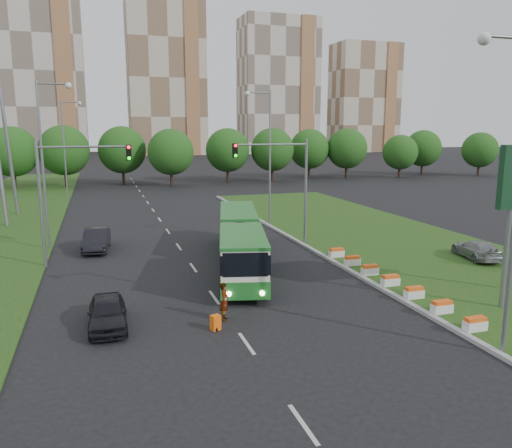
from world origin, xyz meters
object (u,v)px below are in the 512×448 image
object	(u,v)px
articulated_bus	(237,240)
car_left_near	(107,312)
traffic_mast_median	(286,175)
car_left_far	(96,240)
car_median	(476,249)
pedestrian	(225,302)
traffic_mast_left	(67,183)
shopping_trolley	(216,323)

from	to	relation	value
articulated_bus	car_left_near	size ratio (longest dim) A/B	3.91
traffic_mast_median	car_left_near	xyz separation A→B (m)	(-13.19, -12.49, -4.65)
articulated_bus	car_left_far	world-z (taller)	articulated_bus
articulated_bus	car_left_far	size ratio (longest dim) A/B	3.38
traffic_mast_median	car_left_near	size ratio (longest dim) A/B	1.95
articulated_bus	car_median	bearing A→B (deg)	-0.14
articulated_bus	car_left_near	world-z (taller)	articulated_bus
traffic_mast_median	car_median	xyz separation A→B (m)	(10.66, -8.00, -4.58)
traffic_mast_median	car_left_far	bearing A→B (deg)	168.80
articulated_bus	traffic_mast_median	bearing A→B (deg)	53.99
car_left_near	pedestrian	world-z (taller)	pedestrian
traffic_mast_left	articulated_bus	distance (m)	11.36
traffic_mast_left	pedestrian	xyz separation A→B (m)	(7.15, -12.21, -4.46)
car_left_far	pedestrian	distance (m)	16.88
pedestrian	car_left_near	bearing A→B (deg)	105.91
articulated_bus	shopping_trolley	size ratio (longest dim) A/B	23.72
car_median	shopping_trolley	size ratio (longest dim) A/B	6.36
traffic_mast_left	pedestrian	world-z (taller)	traffic_mast_left
car_left_far	pedestrian	world-z (taller)	pedestrian
car_left_near	car_median	size ratio (longest dim) A/B	0.95
traffic_mast_median	car_left_near	bearing A→B (deg)	-136.56
traffic_mast_median	shopping_trolley	xyz separation A→B (m)	(-8.68, -14.23, -5.02)
shopping_trolley	car_left_far	bearing A→B (deg)	85.60
car_left_far	shopping_trolley	xyz separation A→B (m)	(4.96, -16.93, -0.45)
traffic_mast_left	car_median	xyz separation A→B (m)	(25.81, -7.00, -4.58)
car_left_near	traffic_mast_median	bearing A→B (deg)	44.30
car_left_far	traffic_mast_left	bearing A→B (deg)	-106.50
car_left_near	shopping_trolley	xyz separation A→B (m)	(4.51, -1.74, -0.36)
car_median	shopping_trolley	world-z (taller)	car_median
car_left_near	car_left_far	world-z (taller)	car_left_far
traffic_mast_left	car_left_near	bearing A→B (deg)	-80.29
traffic_mast_median	articulated_bus	xyz separation A→B (m)	(-4.90, -4.15, -3.73)
traffic_mast_left	car_left_near	size ratio (longest dim) A/B	1.95
car_median	traffic_mast_left	bearing A→B (deg)	-4.10
pedestrian	shopping_trolley	xyz separation A→B (m)	(-0.67, -1.02, -0.56)
traffic_mast_median	car_left_near	distance (m)	18.75
car_left_far	car_median	size ratio (longest dim) A/B	1.10
car_median	pedestrian	xyz separation A→B (m)	(-18.67, -5.22, 0.12)
traffic_mast_left	articulated_bus	world-z (taller)	traffic_mast_left
car_left_near	shopping_trolley	bearing A→B (deg)	-20.21
articulated_bus	car_median	distance (m)	16.05
articulated_bus	traffic_mast_left	bearing A→B (deg)	176.69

